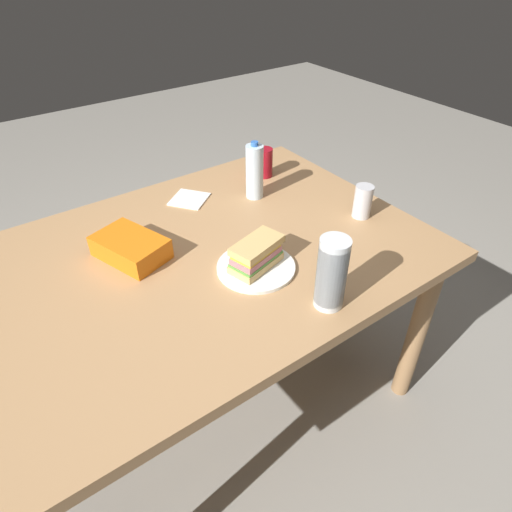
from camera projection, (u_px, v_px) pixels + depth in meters
name	position (u px, v px, depth m)	size (l,w,h in m)	color
ground_plane	(213.00, 395.00, 1.92)	(8.00, 8.00, 0.00)	gray
dining_table	(202.00, 275.00, 1.52)	(1.51, 1.05, 0.76)	tan
paper_plate	(256.00, 267.00, 1.40)	(0.25, 0.25, 0.01)	white
sandwich	(256.00, 254.00, 1.37)	(0.20, 0.14, 0.08)	#DBB26B
soda_can_red	(265.00, 163.00, 1.87)	(0.07, 0.07, 0.12)	maroon
chip_bag	(131.00, 247.00, 1.43)	(0.23, 0.15, 0.07)	orange
water_bottle_tall	(255.00, 172.00, 1.71)	(0.07, 0.07, 0.23)	silver
plastic_cup_stack	(332.00, 274.00, 1.21)	(0.08, 0.08, 0.22)	silver
soda_can_silver	(363.00, 201.00, 1.62)	(0.07, 0.07, 0.12)	silver
paper_napkin	(189.00, 199.00, 1.75)	(0.13, 0.13, 0.01)	white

